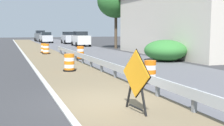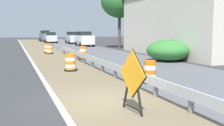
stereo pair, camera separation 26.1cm
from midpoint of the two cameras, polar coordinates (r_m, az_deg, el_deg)
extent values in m
plane|color=#333335|center=(9.25, -3.34, -7.96)|extent=(160.00, 160.00, 0.00)
cube|color=#706047|center=(9.43, -0.04, -7.64)|extent=(3.53, 120.00, 0.01)
cube|color=#ADADA8|center=(8.96, -11.37, -8.56)|extent=(0.20, 120.00, 0.11)
cube|color=#ADB2B7|center=(9.03, 11.52, -4.88)|extent=(0.08, 41.20, 0.32)
cube|color=slate|center=(8.29, 15.82, -7.48)|extent=(0.12, 0.12, 0.70)
cube|color=slate|center=(9.97, 8.70, -4.87)|extent=(0.12, 0.12, 0.70)
cube|color=slate|center=(11.77, 3.72, -2.99)|extent=(0.12, 0.12, 0.70)
cube|color=slate|center=(13.64, 0.10, -1.61)|extent=(0.12, 0.12, 0.70)
cube|color=slate|center=(15.56, -2.64, -0.55)|extent=(0.12, 0.12, 0.70)
cube|color=slate|center=(17.52, -4.77, 0.27)|extent=(0.12, 0.12, 0.70)
cube|color=slate|center=(19.49, -6.47, 0.92)|extent=(0.12, 0.12, 0.70)
cube|color=slate|center=(21.48, -7.85, 1.46)|extent=(0.12, 0.12, 0.70)
cube|color=slate|center=(23.48, -9.00, 1.90)|extent=(0.12, 0.12, 0.70)
cube|color=slate|center=(25.50, -9.97, 2.27)|extent=(0.12, 0.12, 0.70)
cube|color=slate|center=(27.51, -10.80, 2.59)|extent=(0.12, 0.12, 0.70)
cube|color=black|center=(7.75, 5.45, -6.93)|extent=(0.10, 0.39, 1.06)
cube|color=black|center=(8.32, 2.78, -5.94)|extent=(0.10, 0.39, 1.06)
cube|color=black|center=(8.14, 4.04, -9.18)|extent=(0.13, 0.72, 0.04)
cube|color=orange|center=(7.91, 3.98, -2.23)|extent=(0.19, 1.36, 1.36)
cube|color=black|center=(7.92, 4.09, -2.22)|extent=(0.19, 1.44, 1.45)
cylinder|color=orange|center=(12.50, 7.25, -3.62)|extent=(0.53, 0.53, 0.20)
cylinder|color=white|center=(12.46, 7.26, -2.71)|extent=(0.53, 0.53, 0.20)
cylinder|color=orange|center=(12.43, 7.28, -1.80)|extent=(0.53, 0.53, 0.20)
cylinder|color=white|center=(12.40, 7.29, -0.88)|extent=(0.53, 0.53, 0.20)
cylinder|color=orange|center=(12.37, 7.31, 0.04)|extent=(0.53, 0.53, 0.20)
cylinder|color=black|center=(12.51, 7.24, -3.89)|extent=(0.66, 0.66, 0.08)
cylinder|color=orange|center=(16.07, -9.26, -1.30)|extent=(0.59, 0.59, 0.20)
cylinder|color=white|center=(16.05, -9.28, -0.60)|extent=(0.59, 0.59, 0.20)
cylinder|color=orange|center=(16.02, -9.29, 0.10)|extent=(0.59, 0.59, 0.20)
cylinder|color=white|center=(16.00, -9.30, 0.80)|extent=(0.59, 0.59, 0.20)
cylinder|color=orange|center=(15.98, -9.32, 1.51)|extent=(0.59, 0.59, 0.20)
cylinder|color=black|center=(16.08, -9.26, -1.51)|extent=(0.74, 0.74, 0.08)
cylinder|color=orange|center=(22.37, -6.87, 1.06)|extent=(0.57, 0.57, 0.21)
cylinder|color=white|center=(22.35, -6.87, 1.60)|extent=(0.57, 0.57, 0.21)
cylinder|color=orange|center=(22.33, -6.88, 2.13)|extent=(0.57, 0.57, 0.21)
cylinder|color=white|center=(22.32, -6.89, 2.67)|extent=(0.57, 0.57, 0.21)
cylinder|color=orange|center=(22.30, -6.90, 3.21)|extent=(0.57, 0.57, 0.21)
cylinder|color=black|center=(22.38, -6.86, 0.89)|extent=(0.71, 0.71, 0.08)
cylinder|color=orange|center=(29.16, -14.20, 2.24)|extent=(0.52, 0.52, 0.19)
cylinder|color=white|center=(29.15, -14.22, 2.62)|extent=(0.52, 0.52, 0.19)
cylinder|color=orange|center=(29.13, -14.23, 2.99)|extent=(0.52, 0.52, 0.19)
cylinder|color=white|center=(29.12, -14.24, 3.37)|extent=(0.52, 0.52, 0.19)
cylinder|color=orange|center=(29.11, -14.25, 3.75)|extent=(0.52, 0.52, 0.19)
cylinder|color=black|center=(29.17, -14.20, 2.13)|extent=(0.66, 0.66, 0.08)
cylinder|color=orange|center=(27.77, -13.72, 2.03)|extent=(0.59, 0.59, 0.20)
cylinder|color=white|center=(27.76, -13.73, 2.44)|extent=(0.59, 0.59, 0.20)
cylinder|color=orange|center=(27.74, -13.74, 2.85)|extent=(0.59, 0.59, 0.20)
cylinder|color=white|center=(27.73, -13.76, 3.26)|extent=(0.59, 0.59, 0.20)
cylinder|color=orange|center=(27.72, -13.77, 3.67)|extent=(0.59, 0.59, 0.20)
cylinder|color=black|center=(27.78, -13.72, 1.91)|extent=(0.74, 0.74, 0.08)
cube|color=silver|center=(51.44, -13.67, 5.03)|extent=(1.85, 4.70, 1.05)
cube|color=black|center=(51.24, -13.67, 5.93)|extent=(1.65, 2.17, 0.56)
cylinder|color=black|center=(52.89, -14.83, 4.47)|extent=(0.22, 0.64, 0.64)
cylinder|color=black|center=(53.11, -12.88, 4.54)|extent=(0.22, 0.64, 0.64)
cylinder|color=black|center=(49.82, -14.47, 4.35)|extent=(0.22, 0.64, 0.64)
cylinder|color=black|center=(50.05, -12.40, 4.42)|extent=(0.22, 0.64, 0.64)
cube|color=silver|center=(40.11, -6.68, 4.83)|extent=(2.03, 4.77, 1.23)
cube|color=black|center=(40.27, -6.76, 6.11)|extent=(1.76, 2.22, 0.56)
cylinder|color=black|center=(38.84, -4.82, 3.87)|extent=(0.24, 0.65, 0.64)
cylinder|color=black|center=(38.42, -7.54, 3.81)|extent=(0.24, 0.65, 0.64)
cylinder|color=black|center=(41.86, -5.88, 4.08)|extent=(0.24, 0.65, 0.64)
cylinder|color=black|center=(41.47, -8.41, 4.02)|extent=(0.24, 0.65, 0.64)
cube|color=#4C5156|center=(59.05, -14.79, 5.35)|extent=(1.98, 4.79, 1.32)
cube|color=black|center=(58.85, -14.80, 6.26)|extent=(1.74, 2.22, 0.56)
cylinder|color=black|center=(60.56, -15.80, 4.73)|extent=(0.23, 0.64, 0.64)
cylinder|color=black|center=(60.72, -14.02, 4.79)|extent=(0.23, 0.64, 0.64)
cylinder|color=black|center=(57.43, -15.57, 4.63)|extent=(0.23, 0.64, 0.64)
cylinder|color=black|center=(57.61, -13.69, 4.69)|extent=(0.23, 0.64, 0.64)
cube|color=silver|center=(47.58, -9.15, 5.05)|extent=(1.81, 4.30, 1.13)
cube|color=black|center=(47.73, -9.21, 6.07)|extent=(1.62, 1.98, 0.56)
cylinder|color=black|center=(46.41, -7.70, 4.33)|extent=(0.22, 0.64, 0.64)
cylinder|color=black|center=(46.04, -9.87, 4.27)|extent=(0.22, 0.64, 0.64)
cylinder|color=black|center=(49.17, -8.44, 4.46)|extent=(0.22, 0.64, 0.64)
cylinder|color=black|center=(48.83, -10.50, 4.40)|extent=(0.22, 0.64, 0.64)
cube|color=beige|center=(27.93, 16.30, 7.69)|extent=(8.97, 15.22, 5.76)
cylinder|color=brown|center=(19.90, 18.63, 10.61)|extent=(0.24, 0.24, 7.55)
ellipsoid|color=#337533|center=(21.26, 10.63, 2.59)|extent=(3.21, 3.21, 1.62)
cylinder|color=#4C3D2D|center=(34.77, 0.58, 6.35)|extent=(0.36, 0.36, 4.05)
ellipsoid|color=#286028|center=(34.94, 0.59, 12.72)|extent=(4.62, 4.62, 4.16)
camera|label=1|loc=(0.13, -90.57, -0.07)|focal=44.16mm
camera|label=2|loc=(0.13, 89.43, 0.07)|focal=44.16mm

